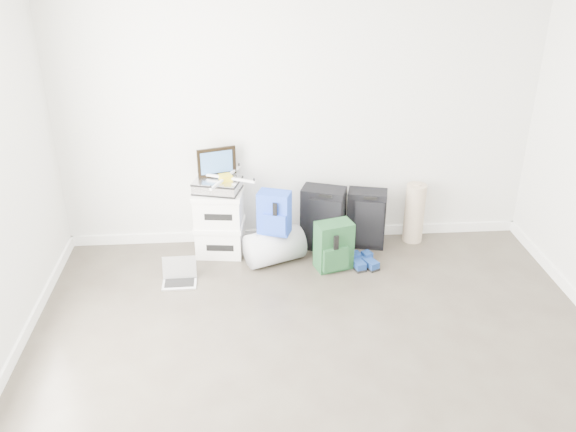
{
  "coord_description": "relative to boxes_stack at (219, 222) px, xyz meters",
  "views": [
    {
      "loc": [
        -0.51,
        -2.96,
        2.93
      ],
      "look_at": [
        -0.14,
        1.9,
        0.54
      ],
      "focal_mm": 38.0,
      "sensor_mm": 36.0,
      "label": 1
    }
  ],
  "objects": [
    {
      "name": "blue_backpack",
      "position": [
        0.51,
        -0.25,
        0.19
      ],
      "size": [
        0.33,
        0.29,
        0.4
      ],
      "rotation": [
        0.0,
        0.0,
        -0.33
      ],
      "color": "#1B48B0",
      "rests_on": "duffel_bag"
    },
    {
      "name": "shoes",
      "position": [
        1.32,
        -0.37,
        -0.29
      ],
      "size": [
        0.28,
        0.26,
        0.08
      ],
      "rotation": [
        0.0,
        0.0,
        0.35
      ],
      "color": "black",
      "rests_on": "ground"
    },
    {
      "name": "carry_on",
      "position": [
        1.43,
        0.04,
        -0.03
      ],
      "size": [
        0.41,
        0.32,
        0.58
      ],
      "rotation": [
        0.0,
        0.0,
        -0.24
      ],
      "color": "black",
      "rests_on": "ground"
    },
    {
      "name": "painting",
      "position": [
        0.0,
        0.1,
        0.58
      ],
      "size": [
        0.36,
        0.13,
        0.27
      ],
      "rotation": [
        0.0,
        0.0,
        0.3
      ],
      "color": "black",
      "rests_on": "briefcase"
    },
    {
      "name": "green_backpack",
      "position": [
        1.05,
        -0.38,
        -0.1
      ],
      "size": [
        0.37,
        0.32,
        0.46
      ],
      "rotation": [
        0.0,
        0.0,
        0.28
      ],
      "color": "#133417",
      "rests_on": "ground"
    },
    {
      "name": "boxes_stack",
      "position": [
        0.0,
        0.0,
        0.0
      ],
      "size": [
        0.49,
        0.42,
        0.65
      ],
      "rotation": [
        0.0,
        0.0,
        -0.12
      ],
      "color": "white",
      "rests_on": "ground"
    },
    {
      "name": "briefcase",
      "position": [
        0.0,
        0.0,
        0.38
      ],
      "size": [
        0.47,
        0.4,
        0.12
      ],
      "primitive_type": "cube",
      "rotation": [
        0.0,
        0.0,
        -0.27
      ],
      "color": "#B2B2B7",
      "rests_on": "boxes_stack"
    },
    {
      "name": "rolled_rug",
      "position": [
        1.92,
        0.11,
        -0.02
      ],
      "size": [
        0.2,
        0.2,
        0.6
      ],
      "primitive_type": "cylinder",
      "color": "tan",
      "rests_on": "ground"
    },
    {
      "name": "duffel_bag",
      "position": [
        0.51,
        -0.22,
        -0.16
      ],
      "size": [
        0.61,
        0.5,
        0.32
      ],
      "primitive_type": "cylinder",
      "rotation": [
        0.0,
        1.57,
        0.39
      ],
      "color": "gray",
      "rests_on": "ground"
    },
    {
      "name": "room_envelope",
      "position": [
        0.77,
        -2.23,
        1.4
      ],
      "size": [
        4.52,
        5.02,
        2.71
      ],
      "color": "silver",
      "rests_on": "ground"
    },
    {
      "name": "large_suitcase",
      "position": [
        1.0,
        0.02,
        -0.01
      ],
      "size": [
        0.46,
        0.38,
        0.63
      ],
      "rotation": [
        0.0,
        0.0,
        -0.34
      ],
      "color": "black",
      "rests_on": "ground"
    },
    {
      "name": "drone",
      "position": [
        0.08,
        -0.02,
        0.47
      ],
      "size": [
        0.54,
        0.54,
        0.05
      ],
      "rotation": [
        0.0,
        0.0,
        0.34
      ],
      "color": "gold",
      "rests_on": "briefcase"
    },
    {
      "name": "laptop",
      "position": [
        -0.36,
        -0.51,
        -0.27
      ],
      "size": [
        0.3,
        0.22,
        0.21
      ],
      "rotation": [
        0.0,
        0.0,
        0.02
      ],
      "color": "silver",
      "rests_on": "ground"
    },
    {
      "name": "ground",
      "position": [
        0.77,
        -2.25,
        -0.33
      ],
      "size": [
        5.0,
        5.0,
        0.0
      ],
      "primitive_type": "plane",
      "color": "#383029",
      "rests_on": "ground"
    }
  ]
}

